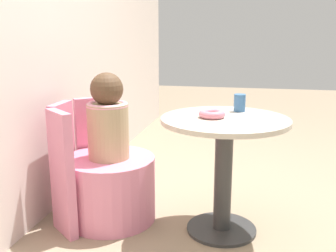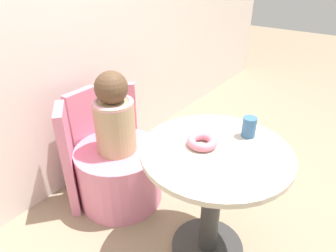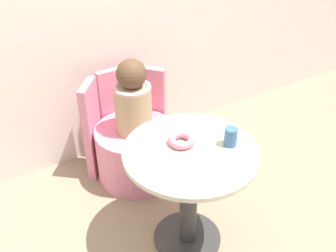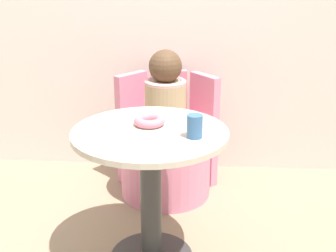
{
  "view_description": "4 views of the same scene",
  "coord_description": "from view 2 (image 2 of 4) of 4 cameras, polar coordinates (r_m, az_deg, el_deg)",
  "views": [
    {
      "loc": [
        -1.91,
        -0.06,
        1.07
      ],
      "look_at": [
        0.17,
        0.38,
        0.56
      ],
      "focal_mm": 42.0,
      "sensor_mm": 36.0,
      "label": 1
    },
    {
      "loc": [
        -0.91,
        -0.41,
        1.38
      ],
      "look_at": [
        0.16,
        0.37,
        0.63
      ],
      "focal_mm": 32.0,
      "sensor_mm": 36.0,
      "label": 2
    },
    {
      "loc": [
        -0.79,
        -1.18,
        1.8
      ],
      "look_at": [
        0.16,
        0.37,
        0.58
      ],
      "focal_mm": 42.0,
      "sensor_mm": 36.0,
      "label": 3
    },
    {
      "loc": [
        0.31,
        -1.78,
        1.34
      ],
      "look_at": [
        0.15,
        0.33,
        0.56
      ],
      "focal_mm": 50.0,
      "sensor_mm": 36.0,
      "label": 4
    }
  ],
  "objects": [
    {
      "name": "tub_chair",
      "position": [
        1.93,
        -9.16,
        -8.99
      ],
      "size": [
        0.52,
        0.52,
        0.37
      ],
      "color": "pink",
      "rests_on": "ground_plane"
    },
    {
      "name": "round_table",
      "position": [
        1.45,
        8.61,
        -10.51
      ],
      "size": [
        0.67,
        0.67,
        0.64
      ],
      "color": "#333333",
      "rests_on": "ground_plane"
    },
    {
      "name": "cup",
      "position": [
        1.44,
        15.19,
        -0.19
      ],
      "size": [
        0.06,
        0.06,
        0.1
      ],
      "color": "#386699",
      "rests_on": "round_table"
    },
    {
      "name": "booth_backrest",
      "position": [
        1.98,
        -14.03,
        -3.05
      ],
      "size": [
        0.62,
        0.23,
        0.68
      ],
      "color": "pink",
      "rests_on": "ground_plane"
    },
    {
      "name": "donut",
      "position": [
        1.34,
        6.51,
        -3.0
      ],
      "size": [
        0.14,
        0.14,
        0.04
      ],
      "color": "pink",
      "rests_on": "round_table"
    },
    {
      "name": "child_figure",
      "position": [
        1.71,
        -10.25,
        1.95
      ],
      "size": [
        0.23,
        0.23,
        0.49
      ],
      "color": "tan",
      "rests_on": "tub_chair"
    }
  ]
}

